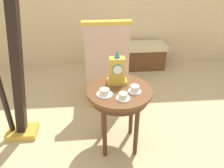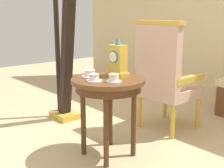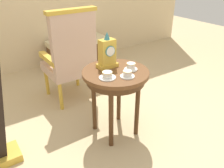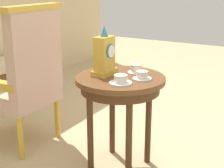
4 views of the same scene
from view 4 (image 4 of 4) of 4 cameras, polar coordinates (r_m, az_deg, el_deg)
The scene contains 7 objects.
ground_plane at distance 2.59m, azimuth 4.04°, elevation -13.33°, with size 10.00×10.00×0.00m, color tan.
side_table at distance 2.33m, azimuth 1.38°, elevation -0.87°, with size 0.61×0.61×0.68m.
teacup_left at distance 2.14m, azimuth 1.46°, elevation 0.70°, with size 0.15×0.15×0.06m.
teacup_right at distance 2.24m, azimuth 5.09°, elevation 1.39°, with size 0.13×0.13×0.06m.
teacup_center at distance 2.38m, azimuth 4.12°, elevation 2.51°, with size 0.12×0.12×0.07m.
mantel_clock at distance 2.32m, azimuth -1.27°, elevation 4.80°, with size 0.19×0.11×0.34m.
armchair at distance 2.75m, azimuth -14.35°, elevation 1.41°, with size 0.56×0.54×1.14m.
Camera 4 is at (-2.01, -0.97, 1.32)m, focal length 54.37 mm.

